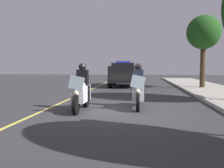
# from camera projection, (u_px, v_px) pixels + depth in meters

# --- Properties ---
(ground_plane) EXTENTS (80.00, 80.00, 0.00)m
(ground_plane) POSITION_uv_depth(u_px,v_px,m) (110.00, 109.00, 8.86)
(ground_plane) COLOR #333335
(curb_strip) EXTENTS (48.00, 0.24, 0.15)m
(curb_strip) POSITION_uv_depth(u_px,v_px,m) (224.00, 109.00, 8.35)
(curb_strip) COLOR #9E9B93
(curb_strip) RESTS_ON ground
(lane_stripe_center) EXTENTS (48.00, 0.12, 0.01)m
(lane_stripe_center) POSITION_uv_depth(u_px,v_px,m) (50.00, 108.00, 9.15)
(lane_stripe_center) COLOR #E0D14C
(lane_stripe_center) RESTS_ON ground
(police_motorcycle_lead_left) EXTENTS (2.14, 0.56, 1.72)m
(police_motorcycle_lead_left) POSITION_uv_depth(u_px,v_px,m) (81.00, 91.00, 8.51)
(police_motorcycle_lead_left) COLOR black
(police_motorcycle_lead_left) RESTS_ON ground
(police_motorcycle_lead_right) EXTENTS (2.14, 0.56, 1.72)m
(police_motorcycle_lead_right) POSITION_uv_depth(u_px,v_px,m) (138.00, 90.00, 9.05)
(police_motorcycle_lead_right) COLOR black
(police_motorcycle_lead_right) RESTS_ON ground
(police_suv) EXTENTS (4.92, 2.11, 2.05)m
(police_suv) POSITION_uv_depth(u_px,v_px,m) (123.00, 73.00, 19.26)
(police_suv) COLOR black
(police_suv) RESTS_ON ground
(tree_far_back) EXTENTS (2.41, 2.41, 5.20)m
(tree_far_back) POSITION_uv_depth(u_px,v_px,m) (204.00, 33.00, 17.04)
(tree_far_back) COLOR #42301E
(tree_far_back) RESTS_ON sidewalk_strip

